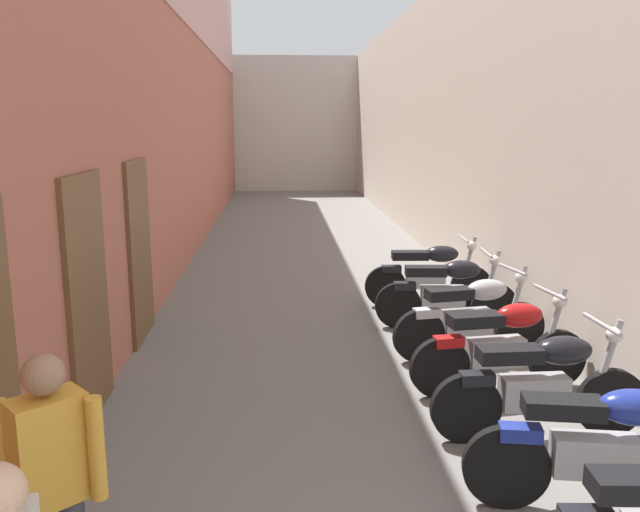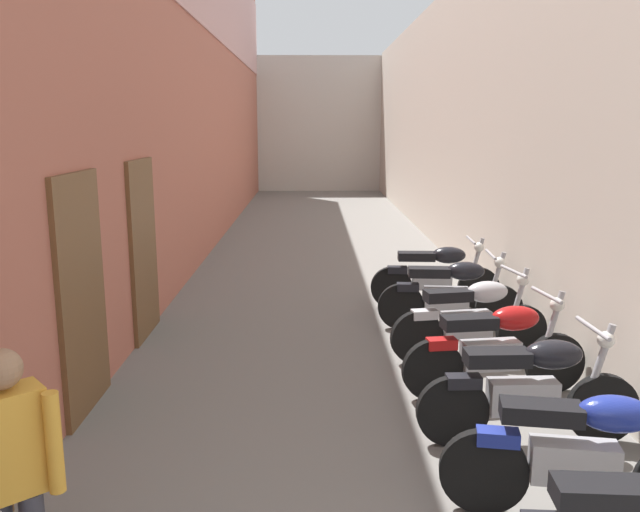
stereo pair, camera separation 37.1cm
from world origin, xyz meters
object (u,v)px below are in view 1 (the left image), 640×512
object	(u,v)px
motorcycle_fourth	(542,383)
motorcycle_eighth	(430,273)
motorcycle_fifth	(502,344)
motorcycle_sixth	(472,315)
motorcycle_third	(605,445)
pedestrian_mid_alley	(53,483)
motorcycle_seventh	(448,291)

from	to	relation	value
motorcycle_fourth	motorcycle_eighth	bearing A→B (deg)	90.00
motorcycle_fifth	motorcycle_sixth	xyz separation A→B (m)	(-0.00, 1.00, 0.00)
motorcycle_fourth	motorcycle_eighth	xyz separation A→B (m)	(-0.00, 4.09, 0.00)
motorcycle_third	pedestrian_mid_alley	bearing A→B (deg)	-163.53
motorcycle_sixth	motorcycle_eighth	distance (m)	2.11
motorcycle_third	motorcycle_seventh	bearing A→B (deg)	90.00
motorcycle_fifth	motorcycle_seventh	xyz separation A→B (m)	(0.00, 2.08, 0.00)
motorcycle_fourth	pedestrian_mid_alley	world-z (taller)	pedestrian_mid_alley
motorcycle_third	motorcycle_sixth	distance (m)	3.05
motorcycle_sixth	motorcycle_seventh	world-z (taller)	same
pedestrian_mid_alley	motorcycle_sixth	bearing A→B (deg)	50.89
pedestrian_mid_alley	motorcycle_fourth	bearing A→B (deg)	31.91
motorcycle_fifth	pedestrian_mid_alley	world-z (taller)	pedestrian_mid_alley
motorcycle_eighth	motorcycle_fifth	bearing A→B (deg)	-90.00
motorcycle_seventh	pedestrian_mid_alley	distance (m)	6.07
motorcycle_third	pedestrian_mid_alley	world-z (taller)	pedestrian_mid_alley
motorcycle_fourth	pedestrian_mid_alley	bearing A→B (deg)	-148.09
motorcycle_eighth	pedestrian_mid_alley	bearing A→B (deg)	-118.08
motorcycle_third	motorcycle_fourth	world-z (taller)	same
motorcycle_third	motorcycle_fifth	world-z (taller)	same
motorcycle_fourth	motorcycle_seventh	bearing A→B (deg)	90.00
motorcycle_third	motorcycle_fifth	xyz separation A→B (m)	(0.00, 2.06, 0.00)
motorcycle_sixth	motorcycle_third	bearing A→B (deg)	-90.00
motorcycle_sixth	motorcycle_fifth	bearing A→B (deg)	-90.00
motorcycle_sixth	motorcycle_eighth	size ratio (longest dim) A/B	0.99
motorcycle_fifth	motorcycle_third	bearing A→B (deg)	-90.00
motorcycle_fifth	motorcycle_eighth	world-z (taller)	same
motorcycle_eighth	pedestrian_mid_alley	world-z (taller)	pedestrian_mid_alley
motorcycle_third	motorcycle_seventh	size ratio (longest dim) A/B	0.99
motorcycle_fifth	pedestrian_mid_alley	bearing A→B (deg)	-137.25
motorcycle_fifth	motorcycle_sixth	distance (m)	1.00
motorcycle_fifth	motorcycle_seventh	size ratio (longest dim) A/B	1.00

